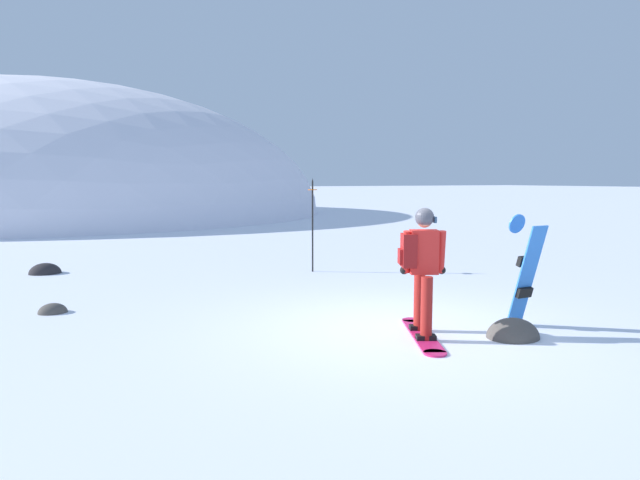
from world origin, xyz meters
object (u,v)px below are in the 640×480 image
Objects in this scene: spare_snowboard at (525,271)px; rock_small at (53,313)px; rock_mid at (45,274)px; rock_dark at (513,337)px; piste_marker_near at (313,219)px; snowboarder_main at (421,268)px.

spare_snowboard is 7.15m from rock_small.
rock_mid is at bearing 91.71° from rock_small.
piste_marker_near is at bearing 91.27° from rock_dark.
snowboarder_main is at bearing 168.85° from spare_snowboard.
rock_mid is at bearing 123.94° from rock_dark.
piste_marker_near is (0.94, 5.35, 0.28)m from snowboarder_main.
rock_dark reaches higher than rock_mid.
snowboarder_main is 5.44m from piste_marker_near.
rock_mid is at bearing 127.09° from spare_snowboard.
rock_small is (0.12, -4.13, 0.00)m from rock_mid.
rock_mid is (-5.59, 8.31, 0.00)m from rock_dark.
rock_dark is at bearing -88.73° from piste_marker_near.
rock_mid is (-4.52, 7.72, -0.92)m from snowboarder_main.
rock_small is at bearing 146.75° from spare_snowboard.
spare_snowboard is at bearing 31.30° from rock_dark.
spare_snowboard reaches higher than rock_mid.
rock_mid reaches higher than rock_small.
rock_mid is at bearing 120.37° from snowboarder_main.
snowboarder_main is at bearing 151.09° from rock_dark.
rock_mid is (-5.46, 2.37, -1.20)m from piste_marker_near.
rock_dark is 10.02m from rock_mid.
snowboarder_main is 1.53m from rock_dark.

